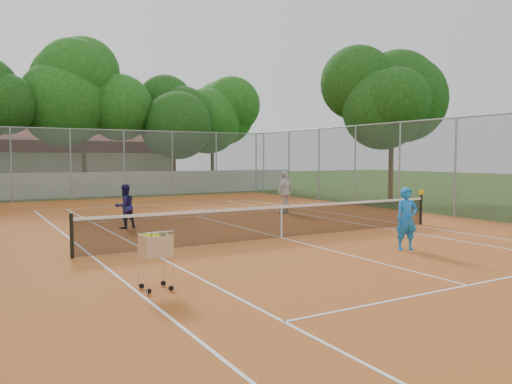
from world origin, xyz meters
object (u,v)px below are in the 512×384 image
tennis_net (281,222)px  player_far_right (285,192)px  ball_hopper (156,260)px  clubhouse (56,160)px  player_near (407,219)px  player_far_left (125,206)px

tennis_net → player_far_right: player_far_right is taller
ball_hopper → clubhouse: bearing=95.3°
tennis_net → ball_hopper: size_ratio=10.69×
tennis_net → player_far_right: (3.70, 5.39, 0.42)m
tennis_net → player_near: bearing=-61.8°
player_far_left → player_near: bearing=107.5°
clubhouse → player_far_left: bearing=-93.4°
clubhouse → ball_hopper: bearing=-95.5°
clubhouse → player_far_right: size_ratio=9.03×
clubhouse → ball_hopper: (-3.15, -32.78, -1.62)m
clubhouse → player_near: size_ratio=10.10×
player_near → player_far_left: size_ratio=1.09×
tennis_net → clubhouse: (-2.00, 29.00, 1.69)m
clubhouse → player_far_left: 24.75m
clubhouse → tennis_net: bearing=-86.1°
player_far_left → ball_hopper: bearing=61.3°
ball_hopper → tennis_net: bearing=47.1°
player_far_right → tennis_net: bearing=31.6°
clubhouse → player_near: 32.49m
clubhouse → ball_hopper: clubhouse is taller
tennis_net → player_far_right: 6.55m
clubhouse → player_far_right: clubhouse is taller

